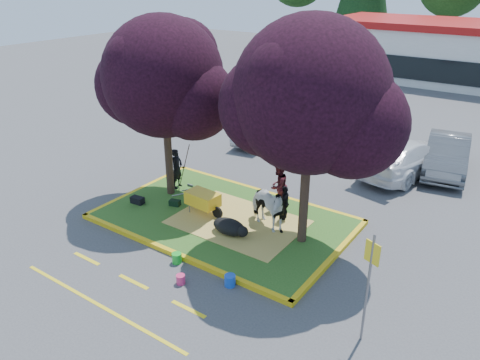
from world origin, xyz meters
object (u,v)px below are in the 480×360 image
Objects in this scene: handler at (177,168)px; sign_post at (369,276)px; bucket_pink at (181,279)px; calf at (229,227)px; car_black at (198,109)px; bucket_blue at (230,281)px; car_silver at (260,128)px; cow at (266,207)px; bucket_green at (177,258)px; wheelbarrow at (203,199)px.

sign_post is at bearing -120.77° from handler.
bucket_pink is (4.06, -4.45, -0.80)m from handler.
sign_post is 10.48× the size of bucket_pink.
sign_post reaches higher than calf.
car_black reaches higher than calf.
car_silver reaches higher than bucket_blue.
handler is at bearing -73.81° from car_black.
cow reaches higher than bucket_blue.
sign_post is at bearing -56.42° from car_black.
bucket_blue is 0.08× the size of car_black.
calf is at bearing 126.54° from bucket_blue.
handler reaches higher than calf.
car_silver is at bearing 112.27° from bucket_pink.
bucket_blue is 0.08× the size of car_silver.
sign_post is at bearing -103.92° from cow.
car_silver is at bearing 125.89° from calf.
calf is 2.53m from bucket_blue.
calf is 2.09m from bucket_green.
handler reaches higher than cow.
wheelbarrow is at bearing 119.42° from bucket_pink.
car_black is (-9.13, 11.89, 0.61)m from bucket_pink.
bucket_green is 1.04m from bucket_pink.
cow is at bearing 13.59° from wheelbarrow.
sign_post is 0.71× the size of car_silver.
handler is at bearing 144.36° from bucket_blue.
sign_post reaches higher than car_silver.
handler reaches higher than wheelbarrow.
cow is 4.55m from handler.
bucket_pink is 1.36m from bucket_blue.
bucket_green is at bearing -92.90° from calf.
calf is at bearing -178.80° from sign_post.
bucket_blue is at bearing -36.41° from wheelbarrow.
sign_post is at bearing -11.07° from calf.
cow is 0.42× the size of car_black.
bucket_green is 0.08× the size of car_silver.
bucket_blue is (3.05, -2.64, -0.52)m from wheelbarrow.
sign_post is (4.45, -2.91, 0.86)m from cow.
wheelbarrow is 11.20m from car_black.
bucket_pink is (1.88, -3.34, -0.55)m from wheelbarrow.
car_silver is (-3.81, 10.46, 0.51)m from bucket_green.
car_silver is at bearing -27.12° from car_black.
bucket_pink is 0.06× the size of car_black.
handler is 6.48m from bucket_blue.
bucket_green is 0.95× the size of bucket_blue.
sign_post is 4.05m from bucket_blue.
bucket_green is (-5.65, -0.10, -1.62)m from sign_post.
calf is 9.45m from car_silver.
handler is 6.08m from bucket_pink.
handler reaches higher than bucket_pink.
bucket_green is at bearing 177.66° from cow.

